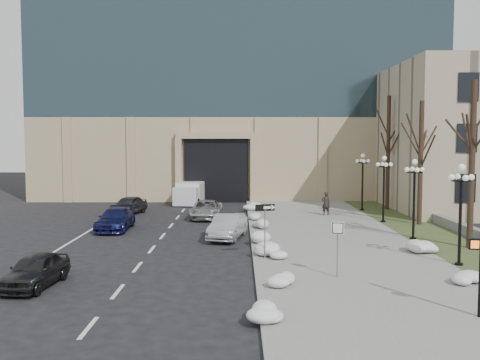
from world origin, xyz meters
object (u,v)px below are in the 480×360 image
(car_e, at_px, (128,205))
(lamppost_a, at_px, (461,201))
(keep_sign, at_px, (338,237))
(lamppost_d, at_px, (363,174))
(car_c, at_px, (115,219))
(car_a, at_px, (35,270))
(box_truck, at_px, (192,193))
(lamppost_b, at_px, (414,188))
(lamppost_c, at_px, (384,180))
(one_way_sign, at_px, (268,214))
(car_b, at_px, (228,226))
(pedestrian, at_px, (326,203))
(car_d, at_px, (206,209))

(car_e, xyz_separation_m, lamppost_a, (18.90, -17.75, 2.35))
(keep_sign, distance_m, lamppost_d, 22.64)
(car_c, distance_m, lamppost_d, 20.53)
(car_a, relative_size, lamppost_a, 0.82)
(box_truck, bearing_deg, lamppost_b, -45.73)
(lamppost_b, distance_m, lamppost_c, 6.50)
(keep_sign, bearing_deg, lamppost_d, 89.88)
(lamppost_c, xyz_separation_m, lamppost_d, (0.00, 6.50, 0.00))
(car_a, height_order, lamppost_a, lamppost_a)
(box_truck, distance_m, lamppost_c, 19.13)
(keep_sign, relative_size, lamppost_a, 0.52)
(one_way_sign, xyz_separation_m, keep_sign, (2.68, -3.67, -0.47))
(car_b, relative_size, car_e, 1.06)
(car_e, bearing_deg, lamppost_d, 19.77)
(lamppost_c, bearing_deg, car_b, -151.50)
(pedestrian, xyz_separation_m, lamppost_d, (3.50, 3.16, 2.05))
(car_e, bearing_deg, car_b, -38.17)
(pedestrian, relative_size, lamppost_d, 0.38)
(car_e, bearing_deg, lamppost_b, -16.28)
(car_d, bearing_deg, keep_sign, -68.15)
(lamppost_a, bearing_deg, car_b, 146.54)
(keep_sign, height_order, lamppost_c, lamppost_c)
(box_truck, bearing_deg, lamppost_a, -53.61)
(one_way_sign, height_order, lamppost_a, lamppost_a)
(lamppost_a, bearing_deg, lamppost_c, 90.00)
(car_c, bearing_deg, lamppost_a, -29.96)
(car_e, relative_size, box_truck, 0.65)
(lamppost_b, bearing_deg, car_e, 149.24)
(box_truck, bearing_deg, pedestrian, -32.36)
(one_way_sign, xyz_separation_m, lamppost_b, (8.71, 5.11, 0.80))
(keep_sign, xyz_separation_m, lamppost_d, (6.02, 21.78, 1.27))
(car_e, distance_m, box_truck, 8.63)
(car_b, distance_m, car_c, 8.04)
(box_truck, height_order, lamppost_a, lamppost_a)
(lamppost_b, distance_m, lamppost_d, 13.00)
(pedestrian, xyz_separation_m, lamppost_b, (3.50, -9.84, 2.05))
(lamppost_c, bearing_deg, lamppost_a, -90.00)
(car_a, height_order, keep_sign, keep_sign)
(lamppost_c, bearing_deg, pedestrian, 136.38)
(car_e, bearing_deg, one_way_sign, -43.60)
(lamppost_b, bearing_deg, lamppost_d, 90.00)
(one_way_sign, xyz_separation_m, lamppost_c, (8.71, 11.61, 0.80))
(one_way_sign, distance_m, lamppost_b, 10.13)
(pedestrian, distance_m, lamppost_d, 5.14)
(car_a, distance_m, car_e, 21.04)
(car_a, relative_size, car_d, 0.81)
(car_c, relative_size, lamppost_b, 1.01)
(pedestrian, bearing_deg, car_e, -16.56)
(car_e, height_order, pedestrian, pedestrian)
(car_c, relative_size, car_d, 1.00)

